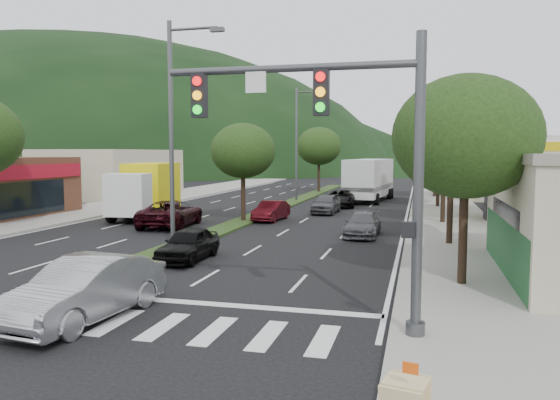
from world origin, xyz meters
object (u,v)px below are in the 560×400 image
(tree_r_d, at_px, (439,141))
(car_queue_f, at_px, (365,190))
(streetlight_near, at_px, (175,124))
(traffic_signal, at_px, (349,139))
(sedan_silver, at_px, (86,289))
(tree_med_near, at_px, (243,151))
(car_queue_b, at_px, (363,225))
(tree_r_b, at_px, (452,137))
(tree_med_far, at_px, (319,146))
(car_queue_c, at_px, (271,211))
(tree_r_a, at_px, (466,137))
(car_queue_d, at_px, (341,198))
(suv_maroon, at_px, (171,213))
(car_queue_e, at_px, (326,204))
(motorhome, at_px, (369,179))
(tree_r_e, at_px, (436,147))
(car_queue_a, at_px, (188,244))
(tree_r_c, at_px, (444,145))
(box_truck, at_px, (147,192))
(streetlight_mid, at_px, (299,138))

(tree_r_d, distance_m, car_queue_f, 12.19)
(streetlight_near, bearing_deg, traffic_signal, -47.23)
(sedan_silver, distance_m, car_queue_f, 41.41)
(tree_med_near, height_order, car_queue_b, tree_med_near)
(tree_r_b, height_order, tree_med_far, tree_r_b)
(tree_r_d, height_order, car_queue_c, tree_r_d)
(tree_r_a, bearing_deg, tree_r_d, 90.00)
(car_queue_b, xyz_separation_m, car_queue_d, (-3.26, 15.00, 0.07))
(traffic_signal, xyz_separation_m, tree_r_d, (2.97, 31.54, 0.54))
(streetlight_near, height_order, suv_maroon, streetlight_near)
(car_queue_e, bearing_deg, sedan_silver, -92.16)
(tree_med_near, relative_size, car_queue_c, 1.57)
(suv_maroon, height_order, car_queue_d, suv_maroon)
(tree_med_near, bearing_deg, motorhome, 69.79)
(tree_r_d, bearing_deg, streetlight_near, -118.20)
(car_queue_c, distance_m, motorhome, 16.61)
(traffic_signal, height_order, tree_med_near, traffic_signal)
(streetlight_near, xyz_separation_m, motorhome, (6.04, 26.96, -3.60))
(tree_r_e, distance_m, car_queue_a, 35.85)
(tree_r_c, distance_m, box_truck, 19.19)
(car_queue_f, bearing_deg, tree_med_far, 136.82)
(tree_med_far, bearing_deg, tree_r_e, -18.43)
(tree_r_a, xyz_separation_m, tree_r_d, (0.00, 26.00, 0.36))
(suv_maroon, bearing_deg, motorhome, -121.68)
(tree_med_far, xyz_separation_m, car_queue_b, (7.80, -29.90, -4.40))
(tree_med_near, relative_size, car_queue_e, 1.47)
(sedan_silver, bearing_deg, car_queue_e, 92.51)
(streetlight_mid, distance_m, car_queue_e, 10.91)
(sedan_silver, bearing_deg, tree_r_c, 72.86)
(tree_r_e, height_order, streetlight_near, streetlight_near)
(tree_r_d, xyz_separation_m, box_truck, (-18.90, -11.40, -3.47))
(car_queue_f, bearing_deg, tree_r_e, 3.86)
(tree_r_e, distance_m, box_truck, 28.72)
(suv_maroon, xyz_separation_m, car_queue_d, (7.99, 14.13, -0.10))
(streetlight_near, height_order, motorhome, streetlight_near)
(tree_r_b, bearing_deg, tree_r_c, 90.00)
(tree_r_c, height_order, car_queue_f, tree_r_c)
(car_queue_f, bearing_deg, suv_maroon, -112.70)
(tree_r_a, bearing_deg, suv_maroon, 144.62)
(tree_med_near, relative_size, suv_maroon, 1.08)
(tree_r_e, relative_size, car_queue_a, 1.74)
(streetlight_mid, distance_m, sedan_silver, 35.40)
(tree_r_d, distance_m, car_queue_b, 17.07)
(car_queue_f, bearing_deg, tree_r_d, -57.46)
(tree_med_near, bearing_deg, streetlight_mid, 89.22)
(sedan_silver, bearing_deg, car_queue_b, 77.84)
(tree_r_e, bearing_deg, tree_med_far, 161.57)
(tree_med_far, distance_m, car_queue_d, 16.17)
(traffic_signal, xyz_separation_m, car_queue_c, (-7.53, 20.64, -4.01))
(car_queue_a, xyz_separation_m, car_queue_f, (3.85, 33.33, 0.02))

